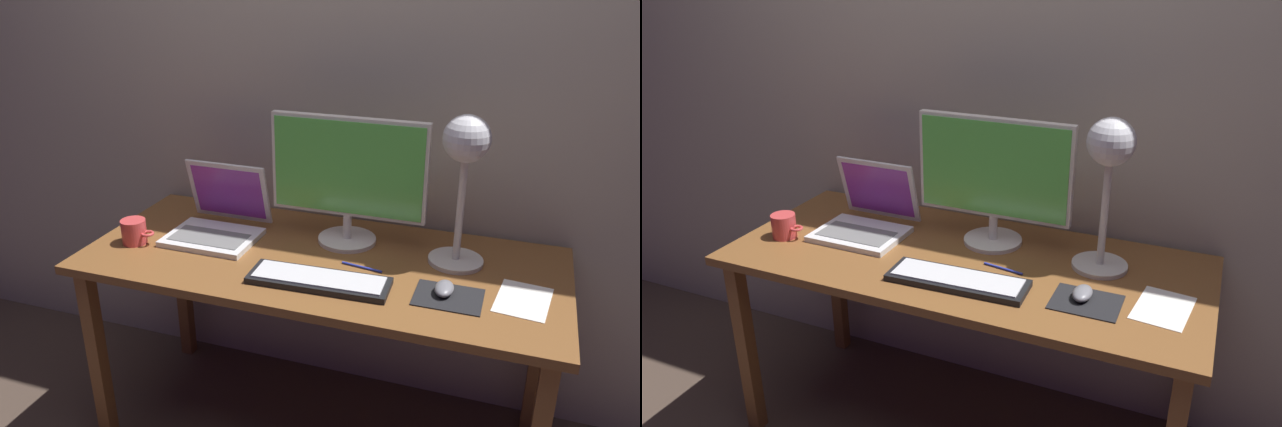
% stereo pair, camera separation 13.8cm
% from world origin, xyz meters
% --- Properties ---
extents(back_wall, '(4.80, 0.06, 2.60)m').
position_xyz_m(back_wall, '(0.00, 0.40, 1.30)').
color(back_wall, '#B2A893').
rests_on(back_wall, ground).
extents(desk, '(1.60, 0.70, 0.74)m').
position_xyz_m(desk, '(0.00, 0.00, 0.66)').
color(desk, brown).
rests_on(desk, ground).
extents(monitor, '(0.54, 0.21, 0.45)m').
position_xyz_m(monitor, '(0.05, 0.15, 0.99)').
color(monitor, silver).
rests_on(monitor, desk).
extents(keyboard_main, '(0.45, 0.16, 0.03)m').
position_xyz_m(keyboard_main, '(0.05, -0.17, 0.75)').
color(keyboard_main, black).
rests_on(keyboard_main, desk).
extents(laptop, '(0.31, 0.30, 0.25)m').
position_xyz_m(laptop, '(-0.41, 0.06, 0.81)').
color(laptop, silver).
rests_on(laptop, desk).
extents(desk_lamp, '(0.18, 0.18, 0.50)m').
position_xyz_m(desk_lamp, '(0.43, 0.11, 1.10)').
color(desk_lamp, beige).
rests_on(desk_lamp, desk).
extents(mousepad, '(0.20, 0.16, 0.00)m').
position_xyz_m(mousepad, '(0.44, -0.13, 0.74)').
color(mousepad, black).
rests_on(mousepad, desk).
extents(mouse, '(0.06, 0.10, 0.03)m').
position_xyz_m(mouse, '(0.43, -0.11, 0.76)').
color(mouse, slate).
rests_on(mouse, mousepad).
extents(coffee_mug, '(0.12, 0.09, 0.09)m').
position_xyz_m(coffee_mug, '(-0.65, -0.11, 0.78)').
color(coffee_mug, '#CC3F3F').
rests_on(coffee_mug, desk).
extents(paper_sheet_near_mouse, '(0.17, 0.23, 0.00)m').
position_xyz_m(paper_sheet_near_mouse, '(0.65, -0.07, 0.74)').
color(paper_sheet_near_mouse, white).
rests_on(paper_sheet_near_mouse, desk).
extents(pen, '(0.14, 0.03, 0.01)m').
position_xyz_m(pen, '(0.15, -0.03, 0.74)').
color(pen, '#2633A5').
rests_on(pen, desk).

